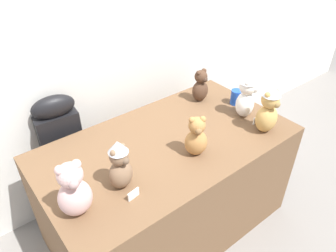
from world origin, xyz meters
TOP-DOWN VIEW (x-y plane):
  - ground_plane at (0.00, 0.00)m, footprint 10.00×10.00m
  - wall_back at (0.00, 0.95)m, footprint 7.00×0.08m
  - display_table at (0.00, 0.25)m, footprint 1.62×0.89m
  - instrument_case at (-0.48, 0.83)m, footprint 0.29×0.15m
  - teddy_bear_caramel at (0.06, 0.06)m, footprint 0.17×0.17m
  - teddy_bear_snow at (0.60, 0.16)m, footprint 0.19×0.18m
  - teddy_bear_blush at (-0.68, 0.08)m, footprint 0.18×0.16m
  - teddy_bear_cocoa at (0.51, 0.51)m, footprint 0.14×0.12m
  - teddy_bear_mocha at (-0.42, 0.10)m, footprint 0.16×0.15m
  - teddy_bear_honey at (0.57, -0.05)m, footprint 0.15×0.14m
  - party_cup_blue at (0.68, 0.30)m, footprint 0.08×0.08m
  - name_card_front_left at (-0.42, -0.01)m, footprint 0.07×0.02m
  - name_card_front_middle at (0.60, 0.04)m, footprint 0.07×0.01m

SIDE VIEW (x-z plane):
  - ground_plane at x=0.00m, z-range 0.00..0.00m
  - display_table at x=0.00m, z-range 0.00..0.78m
  - instrument_case at x=-0.48m, z-range 0.00..1.02m
  - name_card_front_left at x=-0.42m, z-range 0.78..0.83m
  - name_card_front_middle at x=0.60m, z-range 0.78..0.83m
  - party_cup_blue at x=0.68m, z-range 0.78..0.89m
  - teddy_bear_cocoa at x=0.51m, z-range 0.77..1.02m
  - teddy_bear_caramel at x=0.06m, z-range 0.77..1.03m
  - teddy_bear_mocha at x=-0.42m, z-range 0.78..1.07m
  - teddy_bear_blush at x=-0.68m, z-range 0.77..1.08m
  - teddy_bear_snow at x=0.60m, z-range 0.78..1.10m
  - teddy_bear_honey at x=0.57m, z-range 0.78..1.11m
  - wall_back at x=0.00m, z-range 0.00..2.60m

